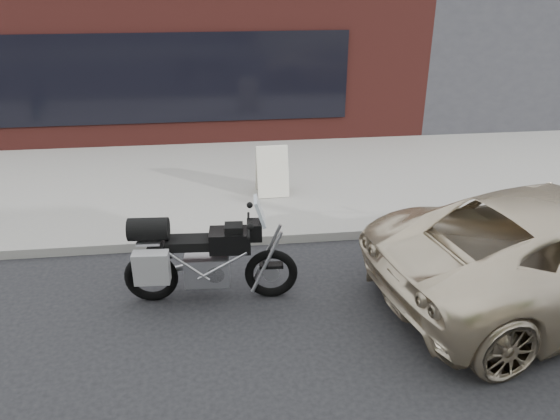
% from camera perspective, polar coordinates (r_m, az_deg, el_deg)
% --- Properties ---
extents(near_sidewalk, '(44.00, 6.00, 0.15)m').
position_cam_1_polar(near_sidewalk, '(11.36, -6.02, 3.64)').
color(near_sidewalk, gray).
rests_on(near_sidewalk, ground).
extents(storefront, '(14.00, 10.07, 4.50)m').
position_cam_1_polar(storefront, '(17.81, -13.70, 17.92)').
color(storefront, '#4E1D19').
rests_on(storefront, ground).
extents(motorcycle, '(2.27, 0.73, 1.44)m').
position_cam_1_polar(motorcycle, '(7.13, -8.49, -5.03)').
color(motorcycle, black).
rests_on(motorcycle, ground).
extents(sandwich_sign, '(0.59, 0.55, 0.92)m').
position_cam_1_polar(sandwich_sign, '(10.07, -0.85, 4.23)').
color(sandwich_sign, silver).
rests_on(sandwich_sign, near_sidewalk).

